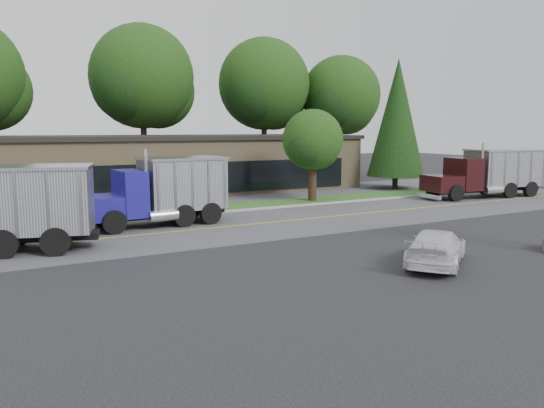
% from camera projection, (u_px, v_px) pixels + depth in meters
% --- Properties ---
extents(ground, '(140.00, 140.00, 0.00)m').
position_uv_depth(ground, '(309.00, 272.00, 17.83)').
color(ground, '#313136').
rests_on(ground, ground).
extents(road, '(60.00, 8.00, 0.02)m').
position_uv_depth(road, '(207.00, 229.00, 25.62)').
color(road, '#5D5D62').
rests_on(road, ground).
extents(center_line, '(60.00, 0.12, 0.01)m').
position_uv_depth(center_line, '(207.00, 229.00, 25.62)').
color(center_line, gold).
rests_on(center_line, ground).
extents(curb, '(60.00, 0.30, 0.12)m').
position_uv_depth(curb, '(179.00, 216.00, 29.25)').
color(curb, '#9E9E99').
rests_on(curb, ground).
extents(grass_verge, '(60.00, 3.40, 0.03)m').
position_uv_depth(grass_verge, '(168.00, 212.00, 30.81)').
color(grass_verge, '#326422').
rests_on(grass_verge, ground).
extents(far_parking, '(60.00, 7.00, 0.02)m').
position_uv_depth(far_parking, '(145.00, 202.00, 35.14)').
color(far_parking, '#5D5D62').
rests_on(far_parking, ground).
extents(strip_mall, '(32.00, 12.00, 4.00)m').
position_uv_depth(strip_mall, '(148.00, 165.00, 41.01)').
color(strip_mall, '#957E5B').
rests_on(strip_mall, ground).
extents(tree_far_c, '(9.94, 9.35, 14.17)m').
position_uv_depth(tree_far_c, '(143.00, 82.00, 48.09)').
color(tree_far_c, '#382619').
rests_on(tree_far_c, ground).
extents(tree_far_d, '(9.67, 9.10, 13.80)m').
position_uv_depth(tree_far_d, '(265.00, 89.00, 53.02)').
color(tree_far_d, '#382619').
rests_on(tree_far_d, ground).
extents(tree_far_e, '(8.66, 8.15, 12.35)m').
position_uv_depth(tree_far_e, '(341.00, 99.00, 55.25)').
color(tree_far_e, '#382619').
rests_on(tree_far_e, ground).
extents(evergreen_right, '(4.55, 4.55, 10.35)m').
position_uv_depth(evergreen_right, '(397.00, 118.00, 42.23)').
color(evergreen_right, '#382619').
rests_on(evergreen_right, ground).
extents(tree_verge, '(4.28, 4.03, 6.11)m').
position_uv_depth(tree_verge, '(313.00, 143.00, 35.15)').
color(tree_verge, '#382619').
rests_on(tree_verge, ground).
extents(dump_truck_blue, '(7.02, 3.03, 3.36)m').
position_uv_depth(dump_truck_blue, '(165.00, 189.00, 26.51)').
color(dump_truck_blue, black).
rests_on(dump_truck_blue, ground).
extents(dump_truck_maroon, '(9.49, 3.74, 3.36)m').
position_uv_depth(dump_truck_maroon, '(490.00, 172.00, 37.47)').
color(dump_truck_maroon, black).
rests_on(dump_truck_maroon, ground).
extents(rally_car, '(4.54, 4.02, 1.26)m').
position_uv_depth(rally_car, '(436.00, 247.00, 18.76)').
color(rally_car, silver).
rests_on(rally_car, ground).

